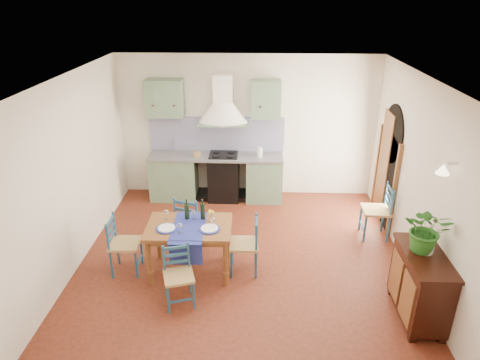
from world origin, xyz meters
name	(u,v)px	position (x,y,z in m)	size (l,w,h in m)	color
floor	(242,261)	(0.00, 0.00, 0.00)	(5.00, 5.00, 0.00)	#411C0D
back_wall	(223,147)	(-0.47, 2.29, 1.05)	(5.00, 0.96, 2.80)	beige
right_wall	(413,178)	(2.50, 0.28, 1.34)	(0.26, 5.00, 2.80)	beige
left_wall	(70,176)	(-2.50, 0.00, 1.40)	(0.04, 5.00, 2.80)	beige
ceiling	(243,79)	(0.00, 0.00, 2.80)	(5.00, 5.00, 0.01)	silver
dining_table	(190,231)	(-0.76, -0.29, 0.68)	(1.23, 0.93, 1.09)	brown
chair_near	(178,275)	(-0.81, -0.99, 0.43)	(0.48, 0.48, 0.82)	navy
chair_far	(191,220)	(-0.85, 0.38, 0.48)	(0.54, 0.54, 0.93)	navy
chair_left	(123,244)	(-1.74, -0.33, 0.47)	(0.44, 0.44, 0.90)	navy
chair_right	(246,245)	(0.06, -0.26, 0.46)	(0.42, 0.42, 0.89)	navy
chair_spare	(378,211)	(2.23, 0.82, 0.49)	(0.45, 0.45, 0.95)	navy
sideboard	(420,284)	(2.26, -1.14, 0.51)	(0.50, 1.05, 0.94)	black
potted_plant	(427,230)	(2.25, -1.05, 1.23)	(0.54, 0.46, 0.60)	#24641E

